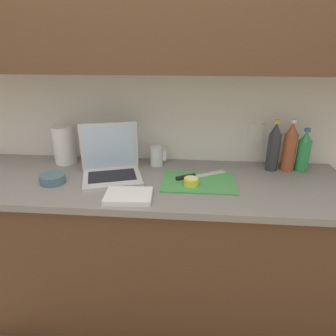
# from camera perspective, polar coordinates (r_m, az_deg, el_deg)

# --- Properties ---
(ground_plane) EXTENTS (12.00, 12.00, 0.00)m
(ground_plane) POSITION_cam_1_polar(r_m,az_deg,el_deg) (2.14, -4.77, -24.20)
(ground_plane) COLOR brown
(ground_plane) RESTS_ON ground
(wall_back) EXTENTS (5.20, 0.38, 2.60)m
(wall_back) POSITION_cam_1_polar(r_m,az_deg,el_deg) (1.72, -5.07, 22.51)
(wall_back) COLOR white
(wall_back) RESTS_ON ground_plane
(counter_unit) EXTENTS (2.24, 0.65, 0.88)m
(counter_unit) POSITION_cam_1_polar(r_m,az_deg,el_deg) (1.84, -5.87, -14.41)
(counter_unit) COLOR brown
(counter_unit) RESTS_ON ground_plane
(laptop) EXTENTS (0.38, 0.35, 0.28)m
(laptop) POSITION_cam_1_polar(r_m,az_deg,el_deg) (1.67, -10.80, 0.67)
(laptop) COLOR silver
(laptop) RESTS_ON counter_unit
(cutting_board) EXTENTS (0.39, 0.26, 0.01)m
(cutting_board) POSITION_cam_1_polar(r_m,az_deg,el_deg) (1.58, 5.88, -2.68)
(cutting_board) COLOR #4C9E51
(cutting_board) RESTS_ON counter_unit
(knife) EXTENTS (0.28, 0.17, 0.02)m
(knife) POSITION_cam_1_polar(r_m,az_deg,el_deg) (1.62, 4.71, -1.51)
(knife) COLOR silver
(knife) RESTS_ON cutting_board
(lemon_half_cut) EXTENTS (0.07, 0.07, 0.04)m
(lemon_half_cut) POSITION_cam_1_polar(r_m,az_deg,el_deg) (1.53, 4.42, -2.57)
(lemon_half_cut) COLOR yellow
(lemon_half_cut) RESTS_ON cutting_board
(bottle_green_soda) EXTENTS (0.07, 0.07, 0.29)m
(bottle_green_soda) POSITION_cam_1_polar(r_m,az_deg,el_deg) (1.80, 19.48, 3.73)
(bottle_green_soda) COLOR #333338
(bottle_green_soda) RESTS_ON counter_unit
(bottle_oil_tall) EXTENTS (0.07, 0.07, 0.30)m
(bottle_oil_tall) POSITION_cam_1_polar(r_m,az_deg,el_deg) (1.82, 22.15, 3.63)
(bottle_oil_tall) COLOR #A34C2D
(bottle_oil_tall) RESTS_ON counter_unit
(bottle_water_clear) EXTENTS (0.07, 0.07, 0.25)m
(bottle_water_clear) POSITION_cam_1_polar(r_m,az_deg,el_deg) (1.85, 24.42, 2.82)
(bottle_water_clear) COLOR #2D934C
(bottle_water_clear) RESTS_ON counter_unit
(measuring_cup) EXTENTS (0.10, 0.08, 0.11)m
(measuring_cup) POSITION_cam_1_polar(r_m,az_deg,el_deg) (1.79, -2.16, 2.29)
(measuring_cup) COLOR silver
(measuring_cup) RESTS_ON counter_unit
(bowl_white) EXTENTS (0.13, 0.13, 0.05)m
(bowl_white) POSITION_cam_1_polar(r_m,az_deg,el_deg) (1.68, -21.13, -1.93)
(bowl_white) COLOR slate
(bowl_white) RESTS_ON counter_unit
(paper_towel_roll) EXTENTS (0.13, 0.13, 0.23)m
(paper_towel_roll) POSITION_cam_1_polar(r_m,az_deg,el_deg) (1.91, -19.13, 4.18)
(paper_towel_roll) COLOR white
(paper_towel_roll) RESTS_ON counter_unit
(dish_towel) EXTENTS (0.23, 0.17, 0.02)m
(dish_towel) POSITION_cam_1_polar(r_m,az_deg,el_deg) (1.43, -7.52, -5.31)
(dish_towel) COLOR white
(dish_towel) RESTS_ON counter_unit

